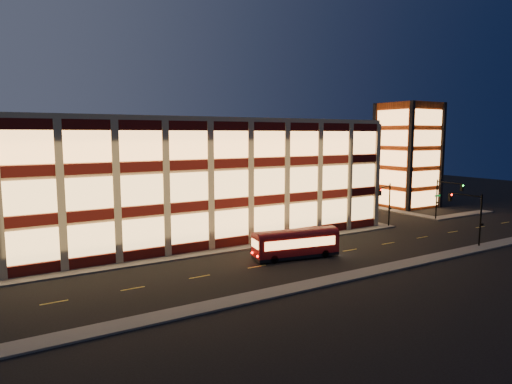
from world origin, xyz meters
TOP-DOWN VIEW (x-y plane):
  - ground at (0.00, 0.00)m, footprint 200.00×200.00m
  - sidewalk_office_south at (-3.00, 1.00)m, footprint 54.00×2.00m
  - sidewalk_office_east at (23.00, 17.00)m, footprint 2.00×30.00m
  - sidewalk_tower_south at (40.00, 1.00)m, footprint 14.00×2.00m
  - sidewalk_tower_west at (34.00, 17.00)m, footprint 2.00×30.00m
  - sidewalk_near at (0.00, -13.00)m, footprint 100.00×2.00m
  - office_building at (-2.91, 16.91)m, footprint 50.45×30.45m
  - stair_tower at (39.95, 11.95)m, footprint 8.60×8.60m
  - traffic_signal_far at (22.21, 0.24)m, footprint 3.79×1.87m
  - traffic_signal_right at (33.50, -0.62)m, footprint 1.20×4.37m
  - traffic_signal_near at (23.50, -11.03)m, footprint 0.32×4.45m
  - trolley_bus at (3.06, -5.42)m, footprint 9.20×3.74m

SIDE VIEW (x-z plane):
  - ground at x=0.00m, z-range 0.00..0.00m
  - sidewalk_office_south at x=-3.00m, z-range 0.00..0.15m
  - sidewalk_office_east at x=23.00m, z-range 0.00..0.15m
  - sidewalk_tower_south at x=40.00m, z-range 0.00..0.15m
  - sidewalk_tower_west at x=34.00m, z-range 0.00..0.15m
  - sidewalk_near at x=0.00m, z-range 0.00..0.15m
  - trolley_bus at x=3.06m, z-range 0.16..3.20m
  - traffic_signal_right at x=33.50m, z-range 1.10..7.10m
  - traffic_signal_far at x=22.21m, z-range 1.11..7.11m
  - traffic_signal_near at x=23.50m, z-range 1.13..7.13m
  - office_building at x=-2.91m, z-range 0.00..14.50m
  - stair_tower at x=39.95m, z-range -0.01..17.99m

